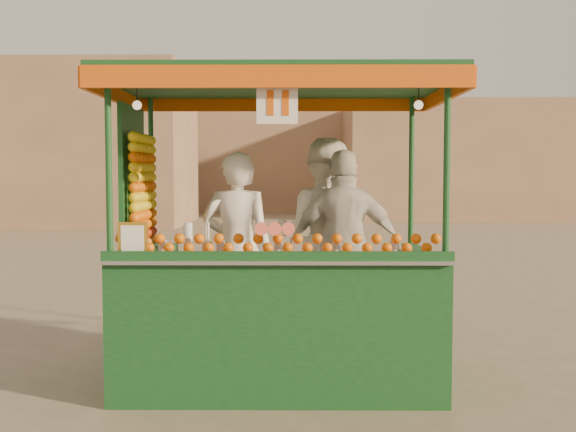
{
  "coord_description": "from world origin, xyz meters",
  "views": [
    {
      "loc": [
        0.12,
        -6.28,
        1.93
      ],
      "look_at": [
        0.07,
        0.04,
        1.53
      ],
      "focal_mm": 42.23,
      "sensor_mm": 36.0,
      "label": 1
    }
  ],
  "objects_px": {
    "juice_cart": "(271,285)",
    "vendor_middle": "(322,236)",
    "vendor_left": "(237,248)",
    "vendor_right": "(345,246)"
  },
  "relations": [
    {
      "from": "vendor_right",
      "to": "juice_cart",
      "type": "bearing_deg",
      "value": 20.51
    },
    {
      "from": "juice_cart",
      "to": "vendor_middle",
      "type": "distance_m",
      "value": 0.9
    },
    {
      "from": "vendor_left",
      "to": "vendor_middle",
      "type": "distance_m",
      "value": 0.95
    },
    {
      "from": "vendor_middle",
      "to": "vendor_left",
      "type": "bearing_deg",
      "value": 40.66
    },
    {
      "from": "juice_cart",
      "to": "vendor_left",
      "type": "distance_m",
      "value": 0.48
    },
    {
      "from": "juice_cart",
      "to": "vendor_right",
      "type": "xyz_separation_m",
      "value": [
        0.7,
        0.26,
        0.33
      ]
    },
    {
      "from": "vendor_left",
      "to": "vendor_middle",
      "type": "bearing_deg",
      "value": -149.71
    },
    {
      "from": "juice_cart",
      "to": "vendor_left",
      "type": "bearing_deg",
      "value": 151.57
    },
    {
      "from": "vendor_right",
      "to": "vendor_middle",
      "type": "bearing_deg",
      "value": -62.04
    },
    {
      "from": "vendor_middle",
      "to": "vendor_right",
      "type": "relative_size",
      "value": 1.07
    }
  ]
}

